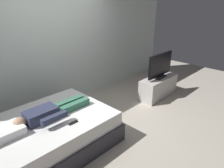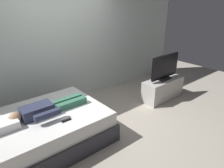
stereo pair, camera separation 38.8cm
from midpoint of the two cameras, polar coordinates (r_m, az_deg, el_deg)
The scene contains 8 objects.
ground_plane at distance 4.00m, azimuth -4.36°, elevation -11.78°, with size 10.00×10.00×0.00m, color #ADA393.
back_wall at distance 4.80m, azimuth -13.14°, elevation 11.78°, with size 6.40×0.10×2.80m, color silver.
bed at distance 3.58m, azimuth -19.75°, elevation -12.68°, with size 1.94×1.48×0.54m.
pillow at distance 3.25m, azimuth -30.93°, elevation -11.62°, with size 0.48×0.34×0.12m, color white.
person at distance 3.41m, azimuth -20.17°, elevation -7.50°, with size 1.26×0.46×0.18m.
remote at distance 3.19m, azimuth -14.22°, elevation -10.46°, with size 0.15×0.04×0.02m, color black.
tv_stand at distance 5.12m, azimuth 10.61°, elevation -0.87°, with size 1.10×0.40×0.50m, color #B7B2AD.
tv at distance 4.93m, azimuth 11.05°, elevation 4.85°, with size 0.88×0.20×0.59m.
Camera 1 is at (-2.29, -2.38, 2.25)m, focal length 32.94 mm.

